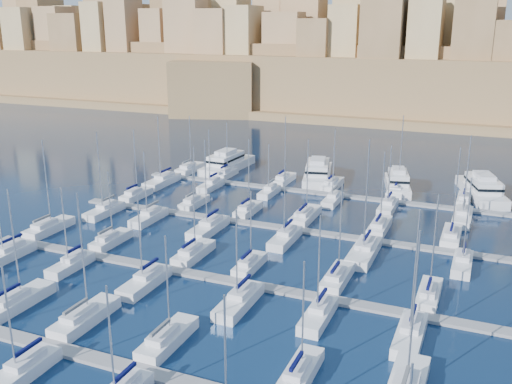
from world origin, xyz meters
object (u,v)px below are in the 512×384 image
at_px(motor_yacht_b, 318,172).
at_px(motor_yacht_c, 398,183).
at_px(motor_yacht_d, 482,189).
at_px(motor_yacht_a, 227,163).
at_px(sailboat_2, 85,317).
at_px(sailboat_4, 300,373).

relative_size(motor_yacht_b, motor_yacht_c, 1.26).
bearing_deg(motor_yacht_d, motor_yacht_b, -179.61).
bearing_deg(motor_yacht_a, sailboat_2, -77.46).
bearing_deg(motor_yacht_c, sailboat_2, -109.29).
height_order(sailboat_2, sailboat_4, sailboat_2).
height_order(sailboat_4, motor_yacht_d, sailboat_4).
relative_size(sailboat_2, sailboat_4, 1.26).
bearing_deg(sailboat_2, motor_yacht_a, 102.54).
bearing_deg(motor_yacht_b, motor_yacht_c, -5.80).
height_order(motor_yacht_b, motor_yacht_c, same).
bearing_deg(motor_yacht_c, motor_yacht_d, 7.12).
xyz_separation_m(sailboat_2, motor_yacht_d, (40.22, 70.78, 0.96)).
distance_m(motor_yacht_a, motor_yacht_b, 22.12).
height_order(motor_yacht_b, motor_yacht_d, same).
bearing_deg(sailboat_4, motor_yacht_a, 120.52).
relative_size(sailboat_4, motor_yacht_c, 0.83).
xyz_separation_m(sailboat_2, motor_yacht_c, (24.06, 68.76, 0.96)).
bearing_deg(motor_yacht_d, sailboat_2, -119.61).
xyz_separation_m(sailboat_4, motor_yacht_c, (-2.24, 69.43, 1.00)).
height_order(sailboat_2, motor_yacht_d, sailboat_2).
xyz_separation_m(sailboat_4, motor_yacht_d, (13.92, 71.45, 1.00)).
distance_m(sailboat_4, motor_yacht_a, 82.69).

